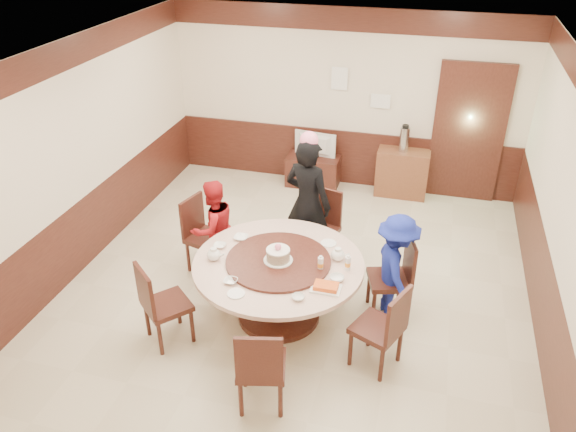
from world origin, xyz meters
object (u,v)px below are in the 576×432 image
(shrimp_platter, at_px, (326,287))
(television, at_px, (314,145))
(person_red, at_px, (214,228))
(person_blue, at_px, (396,268))
(thermos, at_px, (404,139))
(tv_stand, at_px, (313,171))
(side_cabinet, at_px, (402,173))
(banquet_table, at_px, (278,278))
(birthday_cake, at_px, (278,255))
(person_standing, at_px, (308,204))

(shrimp_platter, xyz_separation_m, television, (-0.98, 3.72, -0.08))
(person_red, bearing_deg, television, -158.03)
(person_blue, bearing_deg, thermos, -16.80)
(person_blue, bearing_deg, tv_stand, 7.71)
(television, relative_size, side_cabinet, 0.86)
(banquet_table, distance_m, thermos, 3.59)
(banquet_table, bearing_deg, birthday_cake, -80.08)
(person_standing, height_order, birthday_cake, person_standing)
(birthday_cake, relative_size, side_cabinet, 0.39)
(person_blue, distance_m, television, 3.40)
(side_cabinet, bearing_deg, birthday_cake, -107.02)
(shrimp_platter, bearing_deg, television, 104.68)
(person_standing, bearing_deg, shrimp_platter, 128.53)
(tv_stand, relative_size, thermos, 2.24)
(person_blue, distance_m, side_cabinet, 3.04)
(person_blue, xyz_separation_m, birthday_cake, (-1.22, -0.40, 0.21))
(banquet_table, xyz_separation_m, side_cabinet, (1.05, 3.41, -0.16))
(person_standing, distance_m, birthday_cake, 1.18)
(shrimp_platter, distance_m, television, 3.85)
(person_standing, xyz_separation_m, person_red, (-1.06, -0.51, -0.23))
(person_standing, xyz_separation_m, side_cabinet, (1.00, 2.24, -0.48))
(person_blue, relative_size, birthday_cake, 4.05)
(television, relative_size, thermos, 1.82)
(shrimp_platter, xyz_separation_m, tv_stand, (-0.98, 3.72, -0.53))
(person_red, height_order, shrimp_platter, person_red)
(person_standing, xyz_separation_m, television, (-0.43, 2.21, -0.16))
(side_cabinet, distance_m, thermos, 0.57)
(person_red, distance_m, birthday_cake, 1.24)
(banquet_table, distance_m, birthday_cake, 0.32)
(person_standing, bearing_deg, person_blue, 165.15)
(shrimp_platter, distance_m, tv_stand, 3.89)
(person_red, height_order, television, person_red)
(banquet_table, height_order, shrimp_platter, shrimp_platter)
(banquet_table, xyz_separation_m, person_red, (-1.02, 0.65, 0.10))
(person_blue, height_order, television, person_blue)
(person_standing, xyz_separation_m, shrimp_platter, (0.55, -1.51, -0.08))
(person_blue, distance_m, shrimp_platter, 0.98)
(person_standing, xyz_separation_m, person_blue, (1.18, -0.78, -0.22))
(person_blue, bearing_deg, person_red, 62.70)
(banquet_table, bearing_deg, person_red, 147.22)
(television, height_order, thermos, thermos)
(person_standing, bearing_deg, thermos, -95.06)
(banquet_table, relative_size, tv_stand, 2.18)
(thermos, bearing_deg, person_blue, -86.26)
(person_red, distance_m, side_cabinet, 3.46)
(television, distance_m, side_cabinet, 1.47)
(tv_stand, relative_size, side_cabinet, 1.06)
(person_blue, relative_size, tv_stand, 1.50)
(banquet_table, relative_size, person_red, 1.47)
(shrimp_platter, relative_size, thermos, 0.79)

